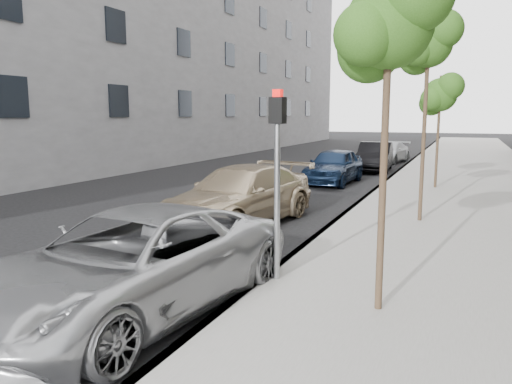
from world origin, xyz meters
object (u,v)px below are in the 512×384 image
Objects in this scene: tree_far at (441,95)px; suv at (240,195)px; sedan_black at (375,157)px; signal_pole at (277,163)px; tree_mid at (430,45)px; sedan_blue at (334,166)px; sedan_rear at (389,152)px; minivan at (133,263)px; tree_near at (391,25)px.

tree_far is 9.69m from suv.
signal_pole is at bearing -89.61° from sedan_black.
sedan_blue is at bearing 120.12° from tree_mid.
sedan_black is at bearing -80.90° from sedan_rear.
tree_far is 7.45m from sedan_black.
minivan is (-3.33, -14.19, -2.83)m from tree_far.
tree_near reaches higher than minivan.
sedan_blue is (-0.77, 14.76, -0.01)m from minivan.
suv is at bearing -98.70° from sedan_black.
sedan_black is at bearing 101.58° from signal_pole.
tree_mid is 1.21× the size of sedan_blue.
tree_mid is 1.67× the size of signal_pole.
tree_near is at bearing -70.68° from sedan_blue.
tree_near reaches higher than sedan_rear.
suv is 14.23m from sedan_black.
tree_mid is 6.60m from signal_pole.
signal_pole is 2.74m from minivan.
sedan_blue is (-2.29, 12.91, -1.35)m from signal_pole.
tree_far is at bearing 90.00° from tree_near.
signal_pole is 0.72× the size of sedan_blue.
sedan_black is 4.96m from sedan_rear.
tree_far is at bearing -5.39° from sedan_blue.
sedan_black is at bearing 96.83° from minivan.
sedan_rear is (1.07, 19.14, -0.14)m from suv.
sedan_black is at bearing 104.87° from tree_mid.
suv is at bearing 132.36° from tree_near.
sedan_black is (0.77, 5.46, -0.00)m from sedan_blue.
sedan_rear is at bearing 106.93° from tree_far.
signal_pole is at bearing -107.27° from tree_mid.
sedan_rear is at bearing 97.94° from tree_near.
tree_far is 11.86m from sedan_rear.
suv reaches higher than minivan.
suv reaches higher than sedan_rear.
signal_pole reaches higher than sedan_black.
tree_mid is (-0.00, 6.50, 0.56)m from tree_near.
tree_far is 0.79× the size of minivan.
suv is (-4.42, -1.66, -3.81)m from tree_mid.
tree_near reaches higher than tree_far.
sedan_blue is (0.32, 8.72, -0.02)m from suv.
suv is 8.73m from sedan_blue.
tree_far reaches higher than suv.
minivan is at bearing -122.40° from signal_pole.
tree_far reaches higher than signal_pole.
minivan is 1.21× the size of sedan_black.
tree_far is 0.99× the size of sedan_rear.
tree_far is 14.84m from minivan.
minivan is 1.02× the size of suv.
suv reaches higher than sedan_blue.
tree_near is 7.32m from suv.
signal_pole is 0.58× the size of minivan.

